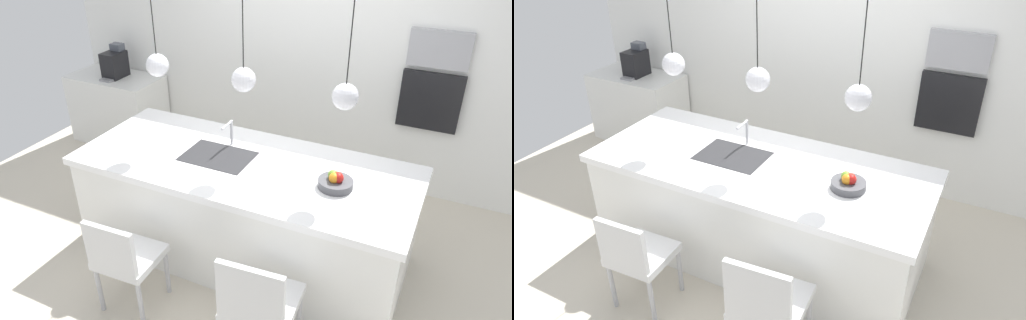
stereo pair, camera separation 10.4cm
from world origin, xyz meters
TOP-DOWN VIEW (x-y plane):
  - floor at (0.00, 0.00)m, footprint 6.60×6.60m
  - back_wall at (0.00, 1.65)m, footprint 6.00×0.10m
  - kitchen_island at (0.00, 0.00)m, footprint 2.73×1.14m
  - sink_basin at (-0.24, 0.00)m, footprint 0.56×0.40m
  - faucet at (-0.24, 0.21)m, footprint 0.02×0.17m
  - fruit_bowl at (0.75, -0.04)m, footprint 0.26×0.26m
  - side_counter at (-2.40, 1.28)m, footprint 1.10×0.60m
  - coffee_machine at (-2.37, 1.28)m, footprint 0.20×0.35m
  - microwave at (1.17, 1.58)m, footprint 0.54×0.08m
  - oven at (1.17, 1.58)m, footprint 0.56×0.08m
  - chair_near at (-0.49, -0.95)m, footprint 0.44×0.43m
  - chair_middle at (0.58, -0.96)m, footprint 0.48×0.50m
  - pendant_light_left at (-0.76, 0.00)m, footprint 0.18×0.18m
  - pendant_light_center at (0.00, 0.00)m, footprint 0.18×0.18m
  - pendant_light_right at (0.76, 0.00)m, footprint 0.18×0.18m

SIDE VIEW (x-z plane):
  - floor at x=0.00m, z-range 0.00..0.00m
  - side_counter at x=-2.40m, z-range 0.00..0.83m
  - kitchen_island at x=0.00m, z-range 0.00..0.90m
  - chair_near at x=-0.49m, z-range 0.06..0.89m
  - chair_middle at x=0.58m, z-range 0.05..0.98m
  - sink_basin at x=-0.24m, z-range 0.88..0.90m
  - fruit_bowl at x=0.75m, z-range 0.88..1.01m
  - coffee_machine at x=-2.37m, z-range 0.80..1.18m
  - faucet at x=-0.24m, z-range 0.93..1.15m
  - oven at x=1.17m, z-range 0.76..1.32m
  - back_wall at x=0.00m, z-range 0.00..2.60m
  - microwave at x=1.17m, z-range 1.37..1.71m
  - pendant_light_left at x=-0.76m, z-range 1.20..1.98m
  - pendant_light_center at x=0.00m, z-range 1.20..1.98m
  - pendant_light_right at x=0.76m, z-range 1.20..1.98m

